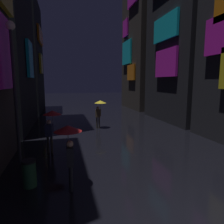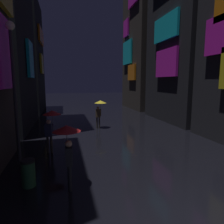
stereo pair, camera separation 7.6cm
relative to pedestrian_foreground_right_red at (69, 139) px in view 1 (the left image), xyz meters
name	(u,v)px [view 1 (the left image)]	position (x,y,z in m)	size (l,w,h in m)	color
building_left_far	(22,57)	(-4.50, 18.95, 4.65)	(4.25, 7.61, 12.62)	black
building_right_mid	(185,31)	(10.47, 9.91, 6.25)	(4.25, 7.54, 15.83)	black
building_right_far	(145,41)	(10.47, 18.75, 7.11)	(4.25, 7.22, 17.55)	#2D2826
pedestrian_foreground_right_red	(69,139)	(0.00, 0.00, 0.00)	(0.90, 0.90, 2.12)	black
pedestrian_midstreet_centre_yellow	(100,106)	(2.53, 8.30, 0.00)	(0.90, 0.90, 2.12)	#38332D
pedestrian_far_right_red	(51,120)	(-0.71, 3.64, 0.00)	(0.90, 0.90, 2.12)	#38332D
streetlamp_left_near	(14,79)	(-2.01, 2.54, 1.96)	(0.36, 0.36, 5.85)	#2D2D33
trash_bin	(29,173)	(-1.31, 0.44, -1.20)	(0.46, 0.46, 0.93)	#265933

